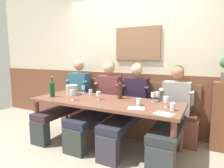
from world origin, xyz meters
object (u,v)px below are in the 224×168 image
at_px(wine_glass_right_end, 157,95).
at_px(wine_glass_mid_right, 166,100).
at_px(wall_bench, 123,117).
at_px(wine_glass_near_bucket, 83,88).
at_px(dining_table, 105,105).
at_px(water_tumbler_right, 173,107).
at_px(wine_bottle_clear_water, 52,88).
at_px(water_tumbler_left, 139,102).
at_px(wine_bottle_amber_mid, 120,89).
at_px(wine_glass_by_bottle, 153,95).
at_px(person_center_left_seat, 70,96).
at_px(person_center_right_seat, 129,106).
at_px(wine_glass_left_end, 72,93).
at_px(ice_bucket, 72,90).
at_px(wine_glass_mid_left, 98,94).
at_px(person_left_seat, 100,101).
at_px(person_right_seat, 172,111).
at_px(water_tumbler_center, 91,92).

xyz_separation_m(wine_glass_right_end, wine_glass_mid_right, (0.19, -0.31, 0.01)).
height_order(wall_bench, wine_glass_near_bucket, wall_bench).
xyz_separation_m(dining_table, water_tumbler_right, (1.01, -0.11, 0.12)).
relative_size(wine_bottle_clear_water, water_tumbler_left, 3.60).
bearing_deg(wine_bottle_amber_mid, wall_bench, 108.16).
distance_m(wine_glass_by_bottle, water_tumbler_right, 0.49).
bearing_deg(wine_bottle_clear_water, wine_bottle_amber_mid, 19.71).
xyz_separation_m(wine_glass_mid_right, water_tumbler_right, (0.11, -0.13, -0.05)).
relative_size(person_center_left_seat, water_tumbler_left, 13.84).
bearing_deg(person_center_right_seat, wine_glass_left_end, -144.14).
distance_m(ice_bucket, wine_glass_mid_left, 0.62).
height_order(dining_table, person_center_left_seat, person_center_left_seat).
distance_m(person_left_seat, wine_bottle_amber_mid, 0.50).
xyz_separation_m(wine_bottle_amber_mid, water_tumbler_right, (0.86, -0.33, -0.10)).
bearing_deg(wine_glass_by_bottle, dining_table, -160.31).
relative_size(person_right_seat, wine_glass_by_bottle, 8.95).
height_order(wine_bottle_clear_water, water_tumbler_center, wine_bottle_clear_water).
distance_m(wine_glass_near_bucket, wine_glass_left_end, 0.58).
bearing_deg(dining_table, wine_glass_left_end, -153.49).
bearing_deg(wine_bottle_clear_water, wine_glass_by_bottle, 14.22).
relative_size(wall_bench, person_right_seat, 2.04).
distance_m(dining_table, water_tumbler_left, 0.57).
xyz_separation_m(person_center_right_seat, person_right_seat, (0.68, 0.02, -0.00)).
bearing_deg(person_left_seat, wine_glass_by_bottle, -4.34).
bearing_deg(wine_glass_by_bottle, wine_glass_mid_left, -162.60).
distance_m(wine_glass_right_end, wine_glass_mid_left, 0.89).
distance_m(person_center_left_seat, wine_bottle_amber_mid, 1.13).
bearing_deg(wine_glass_near_bucket, water_tumbler_right, -15.09).
bearing_deg(dining_table, wall_bench, 90.00).
bearing_deg(person_center_left_seat, wine_glass_near_bucket, -0.64).
xyz_separation_m(wine_glass_mid_left, water_tumbler_center, (-0.31, 0.25, -0.04)).
bearing_deg(wine_glass_mid_right, wall_bench, 144.29).
xyz_separation_m(person_left_seat, wine_bottle_clear_water, (-0.63, -0.47, 0.24)).
xyz_separation_m(wine_glass_mid_right, water_tumbler_left, (-0.35, -0.06, -0.05)).
xyz_separation_m(wine_glass_right_end, water_tumbler_left, (-0.16, -0.37, -0.05)).
distance_m(ice_bucket, water_tumbler_center, 0.33).
distance_m(wall_bench, wine_glass_mid_right, 1.24).
bearing_deg(wine_glass_right_end, person_center_left_seat, 179.88).
relative_size(person_left_seat, water_tumbler_left, 13.74).
distance_m(person_left_seat, water_tumbler_center, 0.22).
xyz_separation_m(wall_bench, wine_glass_mid_right, (0.91, -0.65, 0.55)).
bearing_deg(wine_glass_right_end, ice_bucket, -171.19).
xyz_separation_m(dining_table, wine_glass_mid_left, (-0.11, -0.01, 0.16)).
bearing_deg(person_left_seat, wine_glass_right_end, 1.04).
relative_size(wine_bottle_amber_mid, water_tumbler_center, 3.43).
height_order(person_left_seat, water_tumbler_center, person_left_seat).
bearing_deg(ice_bucket, wine_glass_mid_right, -3.10).
distance_m(person_center_right_seat, wine_glass_near_bucket, 0.93).
bearing_deg(water_tumbler_left, wine_bottle_amber_mid, 146.95).
distance_m(wall_bench, person_right_seat, 1.06).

